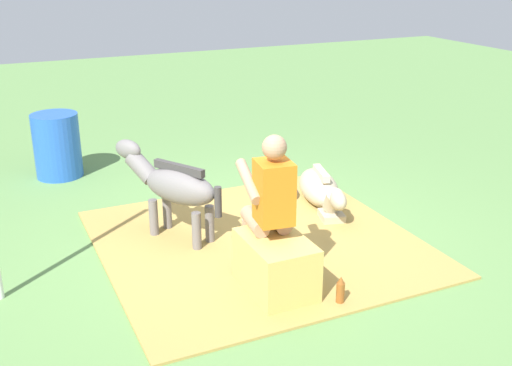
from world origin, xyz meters
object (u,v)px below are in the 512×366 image
pony_lying (321,190)px  soda_bottle (340,291)px  person_seated (269,202)px  hay_bale (276,266)px  pony_standing (173,185)px  water_barrel (57,145)px

pony_lying → soda_bottle: 2.11m
person_seated → pony_lying: person_seated is taller
hay_bale → pony_standing: size_ratio=0.60×
person_seated → pony_standing: (1.20, 0.47, -0.19)m
hay_bale → soda_bottle: (-0.41, -0.38, -0.12)m
person_seated → soda_bottle: 0.93m
hay_bale → soda_bottle: bearing=-136.9°
pony_standing → soda_bottle: 2.01m
person_seated → pony_lying: size_ratio=1.01×
hay_bale → person_seated: size_ratio=0.53×
soda_bottle → person_seated: bearing=32.7°
hay_bale → pony_standing: 1.47m
person_seated → soda_bottle: bearing=-147.3°
pony_standing → pony_lying: (0.12, -1.76, -0.37)m
person_seated → pony_standing: bearing=21.2°
person_seated → pony_lying: (1.32, -1.29, -0.57)m
pony_standing → water_barrel: 2.51m
hay_bale → soda_bottle: 0.58m
pony_standing → water_barrel: bearing=18.3°
pony_lying → water_barrel: size_ratio=1.66×
person_seated → hay_bale: bearing=175.0°
hay_bale → pony_lying: size_ratio=0.53×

